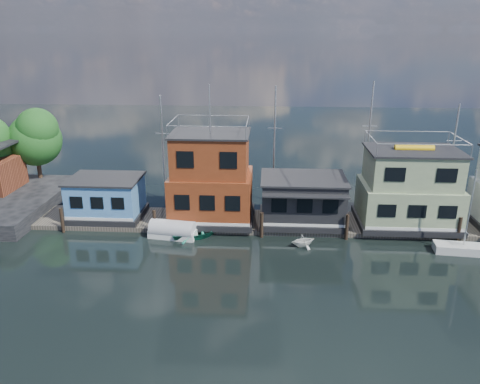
# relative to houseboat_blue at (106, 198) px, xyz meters

# --- Properties ---
(ground) EXTENTS (160.00, 160.00, 0.00)m
(ground) POSITION_rel_houseboat_blue_xyz_m (18.00, -12.00, -2.21)
(ground) COLOR black
(ground) RESTS_ON ground
(dock) EXTENTS (48.00, 5.00, 0.40)m
(dock) POSITION_rel_houseboat_blue_xyz_m (18.00, 0.00, -2.01)
(dock) COLOR #595147
(dock) RESTS_ON ground
(houseboat_blue) EXTENTS (6.40, 4.90, 3.66)m
(houseboat_blue) POSITION_rel_houseboat_blue_xyz_m (0.00, 0.00, 0.00)
(houseboat_blue) COLOR black
(houseboat_blue) RESTS_ON dock
(houseboat_red) EXTENTS (7.40, 5.90, 11.86)m
(houseboat_red) POSITION_rel_houseboat_blue_xyz_m (9.50, 0.00, 1.90)
(houseboat_red) COLOR black
(houseboat_red) RESTS_ON dock
(houseboat_dark) EXTENTS (7.40, 6.10, 4.06)m
(houseboat_dark) POSITION_rel_houseboat_blue_xyz_m (17.50, -0.02, 0.21)
(houseboat_dark) COLOR black
(houseboat_dark) RESTS_ON dock
(houseboat_green) EXTENTS (8.40, 5.90, 7.03)m
(houseboat_green) POSITION_rel_houseboat_blue_xyz_m (26.50, 0.00, 1.34)
(houseboat_green) COLOR black
(houseboat_green) RESTS_ON dock
(pilings) EXTENTS (42.28, 0.28, 2.20)m
(pilings) POSITION_rel_houseboat_blue_xyz_m (17.67, -2.80, -1.11)
(pilings) COLOR #2D2116
(pilings) RESTS_ON ground
(background_masts) EXTENTS (36.40, 0.16, 12.00)m
(background_masts) POSITION_rel_houseboat_blue_xyz_m (22.76, 6.00, 3.35)
(background_masts) COLOR silver
(background_masts) RESTS_ON ground
(dinghy_teal) EXTENTS (4.55, 3.87, 0.80)m
(dinghy_teal) POSITION_rel_houseboat_blue_xyz_m (8.44, -3.11, -1.81)
(dinghy_teal) COLOR #227F66
(dinghy_teal) RESTS_ON ground
(dinghy_white) EXTENTS (2.51, 2.37, 1.06)m
(dinghy_white) POSITION_rel_houseboat_blue_xyz_m (17.35, -4.34, -1.68)
(dinghy_white) COLOR white
(dinghy_white) RESTS_ON ground
(tarp_runabout) EXTENTS (4.10, 2.10, 1.59)m
(tarp_runabout) POSITION_rel_houseboat_blue_xyz_m (6.59, -3.23, -1.61)
(tarp_runabout) COLOR white
(tarp_runabout) RESTS_ON ground
(day_sailer) EXTENTS (4.40, 1.84, 6.75)m
(day_sailer) POSITION_rel_houseboat_blue_xyz_m (29.70, -4.71, -1.80)
(day_sailer) COLOR silver
(day_sailer) RESTS_ON ground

